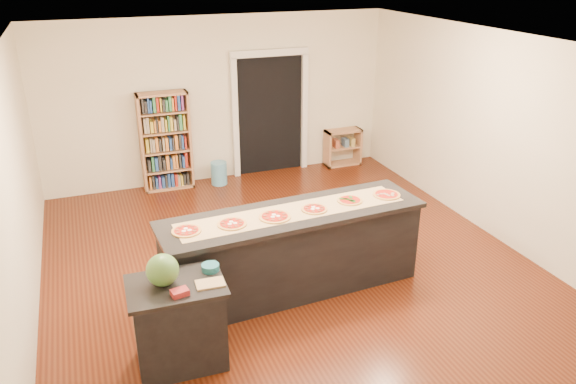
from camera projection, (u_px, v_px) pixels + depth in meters
name	position (u px, v px, depth m)	size (l,w,h in m)	color
room	(294.00, 167.00, 6.56)	(6.00, 7.00, 2.80)	#EEE4C8
doorway	(270.00, 107.00, 9.91)	(1.40, 0.09, 2.21)	black
kitchen_island	(293.00, 251.00, 6.53)	(3.07, 0.83, 1.01)	black
side_counter	(179.00, 324.00, 5.35)	(0.90, 0.66, 0.89)	black
bookshelf	(166.00, 142.00, 9.30)	(0.83, 0.29, 1.65)	tan
low_shelf	(343.00, 147.00, 10.57)	(0.68, 0.29, 0.68)	tan
waste_bin	(219.00, 173.00, 9.70)	(0.27, 0.27, 0.40)	#59A2C7
kraft_paper	(293.00, 212.00, 6.33)	(2.66, 0.48, 0.00)	tan
watermelon	(163.00, 270.00, 5.11)	(0.30, 0.30, 0.30)	#144214
cutting_board	(210.00, 283.00, 5.17)	(0.26, 0.18, 0.02)	tan
package_red	(180.00, 292.00, 5.00)	(0.15, 0.11, 0.05)	maroon
package_teal	(210.00, 267.00, 5.39)	(0.17, 0.17, 0.06)	#195966
pizza_a	(186.00, 231.00, 5.87)	(0.32, 0.32, 0.02)	#BE8849
pizza_b	(232.00, 224.00, 6.02)	(0.33, 0.33, 0.02)	#BE8849
pizza_c	(275.00, 217.00, 6.19)	(0.34, 0.34, 0.02)	#BE8849
pizza_d	(314.00, 209.00, 6.38)	(0.32, 0.32, 0.02)	#BE8849
pizza_e	(350.00, 200.00, 6.60)	(0.29, 0.29, 0.02)	#BE8849
pizza_f	(387.00, 195.00, 6.76)	(0.33, 0.33, 0.02)	#BE8849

